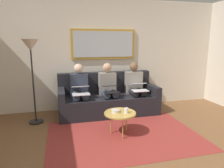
# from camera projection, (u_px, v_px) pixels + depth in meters

# --- Properties ---
(ground_plane) EXTENTS (6.00, 5.20, 0.10)m
(ground_plane) POSITION_uv_depth(u_px,v_px,m) (143.00, 166.00, 2.81)
(ground_plane) COLOR brown
(wall_rear) EXTENTS (6.00, 0.12, 2.60)m
(wall_rear) POSITION_uv_depth(u_px,v_px,m) (103.00, 55.00, 5.01)
(wall_rear) COLOR beige
(wall_rear) RESTS_ON ground_plane
(area_rug) EXTENTS (2.60, 1.80, 0.01)m
(area_rug) POSITION_uv_depth(u_px,v_px,m) (124.00, 135.00, 3.61)
(area_rug) COLOR maroon
(area_rug) RESTS_ON ground_plane
(couch) EXTENTS (2.20, 0.90, 0.90)m
(couch) POSITION_uv_depth(u_px,v_px,m) (108.00, 99.00, 4.75)
(couch) COLOR black
(couch) RESTS_ON ground_plane
(framed_mirror) EXTENTS (1.53, 0.05, 0.70)m
(framed_mirror) POSITION_uv_depth(u_px,v_px,m) (104.00, 44.00, 4.87)
(framed_mirror) COLOR #B7892D
(coffee_table) EXTENTS (0.55, 0.55, 0.41)m
(coffee_table) POSITION_uv_depth(u_px,v_px,m) (120.00, 114.00, 3.56)
(coffee_table) COLOR tan
(coffee_table) RESTS_ON ground_plane
(cup) EXTENTS (0.07, 0.07, 0.09)m
(cup) POSITION_uv_depth(u_px,v_px,m) (126.00, 110.00, 3.54)
(cup) COLOR silver
(cup) RESTS_ON coffee_table
(bowl) EXTENTS (0.14, 0.14, 0.05)m
(bowl) POSITION_uv_depth(u_px,v_px,m) (115.00, 111.00, 3.58)
(bowl) COLOR beige
(bowl) RESTS_ON coffee_table
(person_left) EXTENTS (0.38, 0.58, 1.14)m
(person_left) POSITION_uv_depth(u_px,v_px,m) (135.00, 86.00, 4.78)
(person_left) COLOR gray
(person_left) RESTS_ON couch
(laptop_white) EXTENTS (0.34, 0.38, 0.16)m
(laptop_white) POSITION_uv_depth(u_px,v_px,m) (139.00, 87.00, 4.55)
(laptop_white) COLOR white
(person_middle) EXTENTS (0.38, 0.58, 1.14)m
(person_middle) POSITION_uv_depth(u_px,v_px,m) (108.00, 87.00, 4.62)
(person_middle) COLOR gray
(person_middle) RESTS_ON couch
(laptop_black) EXTENTS (0.33, 0.34, 0.14)m
(laptop_black) POSITION_uv_depth(u_px,v_px,m) (111.00, 89.00, 4.39)
(laptop_black) COLOR black
(person_right) EXTENTS (0.38, 0.58, 1.14)m
(person_right) POSITION_uv_depth(u_px,v_px,m) (79.00, 89.00, 4.47)
(person_right) COLOR #2D3342
(person_right) RESTS_ON couch
(laptop_silver) EXTENTS (0.35, 0.39, 0.17)m
(laptop_silver) POSITION_uv_depth(u_px,v_px,m) (81.00, 90.00, 4.24)
(laptop_silver) COLOR silver
(standing_lamp) EXTENTS (0.32, 0.32, 1.66)m
(standing_lamp) POSITION_uv_depth(u_px,v_px,m) (31.00, 54.00, 3.91)
(standing_lamp) COLOR black
(standing_lamp) RESTS_ON ground_plane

